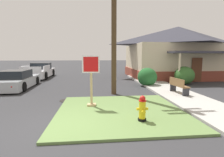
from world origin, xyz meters
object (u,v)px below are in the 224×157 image
(fire_hydrant, at_px, (142,109))
(pickup_truck_white, at_px, (40,72))
(stop_sign, at_px, (91,82))
(manhole_cover, at_px, (67,101))
(parked_sedan_silver, at_px, (17,80))
(utility_pole, at_px, (114,13))
(street_bench, at_px, (178,85))

(fire_hydrant, xyz_separation_m, pickup_truck_white, (-7.07, 12.56, 0.14))
(stop_sign, relative_size, manhole_cover, 3.05)
(stop_sign, relative_size, parked_sedan_silver, 0.47)
(pickup_truck_white, height_order, utility_pole, utility_pole)
(manhole_cover, relative_size, utility_pole, 0.08)
(street_bench, height_order, utility_pole, utility_pole)
(pickup_truck_white, bearing_deg, street_bench, -41.17)
(stop_sign, distance_m, utility_pole, 4.42)
(pickup_truck_white, relative_size, utility_pole, 0.59)
(street_bench, bearing_deg, stop_sign, -159.38)
(fire_hydrant, height_order, pickup_truck_white, pickup_truck_white)
(stop_sign, height_order, street_bench, stop_sign)
(pickup_truck_white, distance_m, utility_pole, 11.21)
(manhole_cover, distance_m, street_bench, 6.07)
(parked_sedan_silver, xyz_separation_m, pickup_truck_white, (-0.24, 5.70, 0.07))
(utility_pole, bearing_deg, street_bench, -11.54)
(pickup_truck_white, bearing_deg, stop_sign, -63.26)
(stop_sign, height_order, manhole_cover, stop_sign)
(pickup_truck_white, relative_size, street_bench, 3.47)
(pickup_truck_white, bearing_deg, utility_pole, -50.93)
(parked_sedan_silver, distance_m, street_bench, 10.42)
(pickup_truck_white, bearing_deg, manhole_cover, -66.28)
(stop_sign, xyz_separation_m, parked_sedan_silver, (-5.14, 4.98, -0.57))
(fire_hydrant, height_order, utility_pole, utility_pole)
(utility_pole, bearing_deg, parked_sedan_silver, 158.94)
(fire_hydrant, height_order, parked_sedan_silver, parked_sedan_silver)
(fire_hydrant, height_order, stop_sign, stop_sign)
(fire_hydrant, bearing_deg, parked_sedan_silver, 134.91)
(pickup_truck_white, distance_m, street_bench, 13.49)
(stop_sign, distance_m, street_bench, 5.13)
(fire_hydrant, distance_m, pickup_truck_white, 14.41)
(fire_hydrant, distance_m, utility_pole, 5.99)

